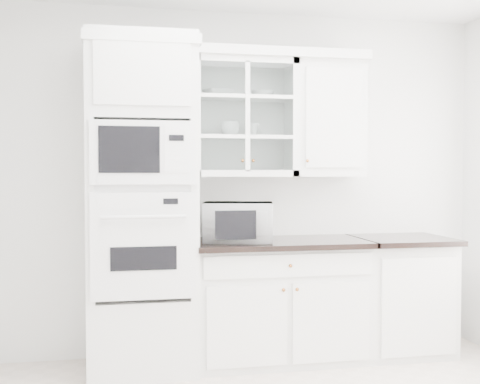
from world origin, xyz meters
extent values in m
cube|color=white|center=(0.00, 1.74, 1.35)|extent=(4.00, 0.02, 2.70)
cube|color=white|center=(-0.75, 1.43, 1.20)|extent=(0.76, 0.65, 2.40)
cube|color=white|center=(-0.75, 1.09, 0.94)|extent=(0.70, 0.03, 0.72)
cube|color=black|center=(-0.75, 1.07, 0.86)|extent=(0.44, 0.01, 0.16)
cube|color=white|center=(-0.75, 1.09, 1.56)|extent=(0.70, 0.03, 0.43)
cube|color=black|center=(-0.84, 1.07, 1.58)|extent=(0.40, 0.01, 0.31)
cube|color=white|center=(0.28, 1.45, 0.44)|extent=(1.30, 0.60, 0.88)
cube|color=black|center=(0.28, 1.42, 0.90)|extent=(1.32, 0.67, 0.04)
cube|color=white|center=(1.28, 1.45, 0.44)|extent=(0.70, 0.60, 0.88)
cube|color=black|center=(1.28, 1.42, 0.90)|extent=(0.72, 0.67, 0.04)
cube|color=white|center=(0.03, 1.58, 1.85)|extent=(0.80, 0.33, 0.90)
cube|color=white|center=(0.03, 1.58, 1.70)|extent=(0.74, 0.29, 0.02)
cube|color=white|center=(0.03, 1.58, 2.00)|extent=(0.74, 0.29, 0.02)
cube|color=white|center=(0.71, 1.58, 1.85)|extent=(0.55, 0.33, 0.90)
cube|color=white|center=(-0.07, 1.56, 2.33)|extent=(2.14, 0.38, 0.07)
imported|color=white|center=(-0.04, 1.40, 1.07)|extent=(0.58, 0.52, 0.29)
imported|color=white|center=(-0.17, 1.58, 2.04)|extent=(0.27, 0.27, 0.05)
imported|color=white|center=(0.19, 1.60, 2.04)|extent=(0.18, 0.18, 0.05)
imported|color=white|center=(-0.08, 1.58, 1.77)|extent=(0.16, 0.16, 0.11)
imported|color=white|center=(0.10, 1.60, 1.76)|extent=(0.12, 0.12, 0.10)
camera|label=1|loc=(-0.89, -2.96, 1.44)|focal=45.00mm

